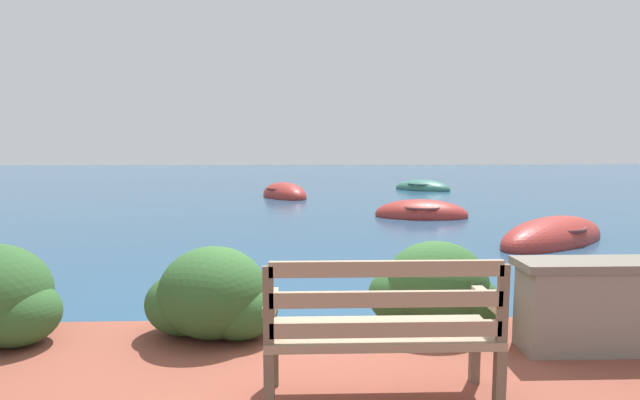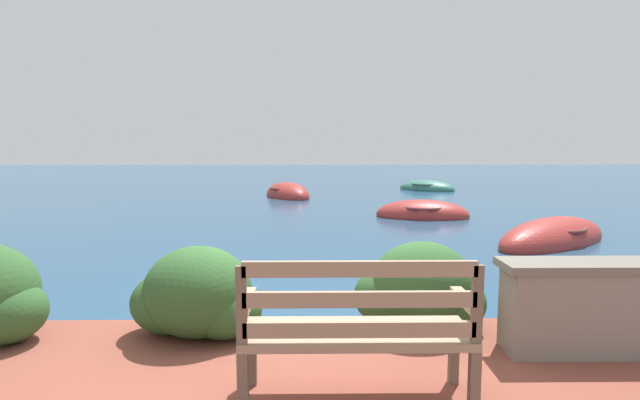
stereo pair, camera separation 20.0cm
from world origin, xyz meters
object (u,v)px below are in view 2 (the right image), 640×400
at_px(rowboat_mid, 422,214).
at_px(rowboat_outer, 427,188).
at_px(park_bench, 357,327).
at_px(rowboat_far, 288,195).
at_px(rowboat_nearest, 553,239).

height_order(rowboat_mid, rowboat_outer, rowboat_mid).
bearing_deg(park_bench, rowboat_far, 88.81).
relative_size(park_bench, rowboat_outer, 0.54).
distance_m(rowboat_nearest, rowboat_outer, 10.70).
bearing_deg(rowboat_far, rowboat_outer, -90.08).
bearing_deg(rowboat_mid, rowboat_far, -42.62).
relative_size(rowboat_nearest, rowboat_outer, 1.20).
bearing_deg(rowboat_mid, rowboat_nearest, 127.52).
bearing_deg(rowboat_nearest, rowboat_far, -93.51).
bearing_deg(rowboat_outer, rowboat_far, 63.82).
bearing_deg(rowboat_mid, park_bench, 85.96).
bearing_deg(rowboat_mid, rowboat_outer, -92.98).
height_order(rowboat_mid, rowboat_far, rowboat_far).
height_order(rowboat_nearest, rowboat_far, rowboat_far).
relative_size(park_bench, rowboat_nearest, 0.45).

